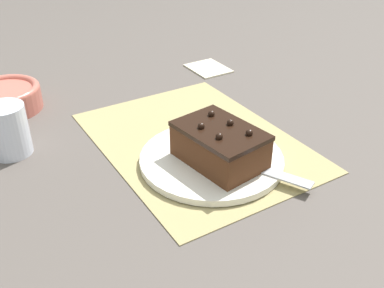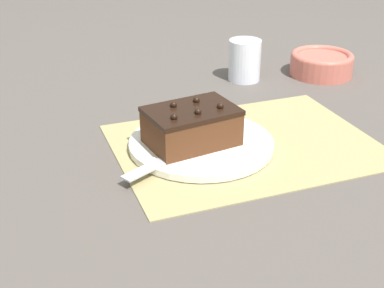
{
  "view_description": "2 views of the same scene",
  "coord_description": "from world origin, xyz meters",
  "px_view_note": "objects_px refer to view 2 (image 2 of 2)",
  "views": [
    {
      "loc": [
        0.63,
        -0.4,
        0.45
      ],
      "look_at": [
        0.07,
        -0.05,
        0.05
      ],
      "focal_mm": 42.0,
      "sensor_mm": 36.0,
      "label": 1
    },
    {
      "loc": [
        0.39,
        0.77,
        0.44
      ],
      "look_at": [
        0.11,
        0.02,
        0.03
      ],
      "focal_mm": 50.0,
      "sensor_mm": 36.0,
      "label": 2
    }
  ],
  "objects_px": {
    "chocolate_cake": "(191,126)",
    "cake_plate": "(201,143)",
    "drinking_glass": "(245,60)",
    "small_bowl": "(322,63)",
    "serving_knife": "(188,147)"
  },
  "relations": [
    {
      "from": "cake_plate",
      "to": "chocolate_cake",
      "type": "distance_m",
      "value": 0.04
    },
    {
      "from": "chocolate_cake",
      "to": "drinking_glass",
      "type": "bearing_deg",
      "value": -129.31
    },
    {
      "from": "cake_plate",
      "to": "drinking_glass",
      "type": "distance_m",
      "value": 0.37
    },
    {
      "from": "chocolate_cake",
      "to": "cake_plate",
      "type": "bearing_deg",
      "value": -171.74
    },
    {
      "from": "chocolate_cake",
      "to": "small_bowl",
      "type": "height_order",
      "value": "chocolate_cake"
    },
    {
      "from": "serving_knife",
      "to": "drinking_glass",
      "type": "bearing_deg",
      "value": -65.66
    },
    {
      "from": "small_bowl",
      "to": "serving_knife",
      "type": "bearing_deg",
      "value": 32.54
    },
    {
      "from": "cake_plate",
      "to": "serving_knife",
      "type": "distance_m",
      "value": 0.04
    },
    {
      "from": "cake_plate",
      "to": "drinking_glass",
      "type": "height_order",
      "value": "drinking_glass"
    },
    {
      "from": "chocolate_cake",
      "to": "serving_knife",
      "type": "height_order",
      "value": "chocolate_cake"
    },
    {
      "from": "chocolate_cake",
      "to": "serving_knife",
      "type": "bearing_deg",
      "value": 54.94
    },
    {
      "from": "chocolate_cake",
      "to": "small_bowl",
      "type": "relative_size",
      "value": 1.1
    },
    {
      "from": "cake_plate",
      "to": "small_bowl",
      "type": "xyz_separation_m",
      "value": [
        -0.41,
        -0.26,
        0.02
      ]
    },
    {
      "from": "cake_plate",
      "to": "small_bowl",
      "type": "distance_m",
      "value": 0.49
    },
    {
      "from": "drinking_glass",
      "to": "small_bowl",
      "type": "distance_m",
      "value": 0.19
    }
  ]
}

